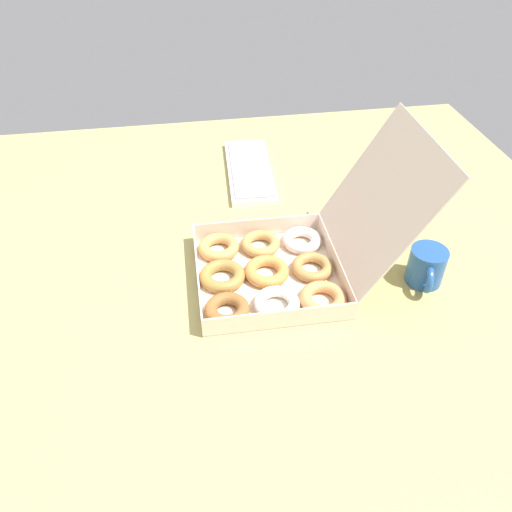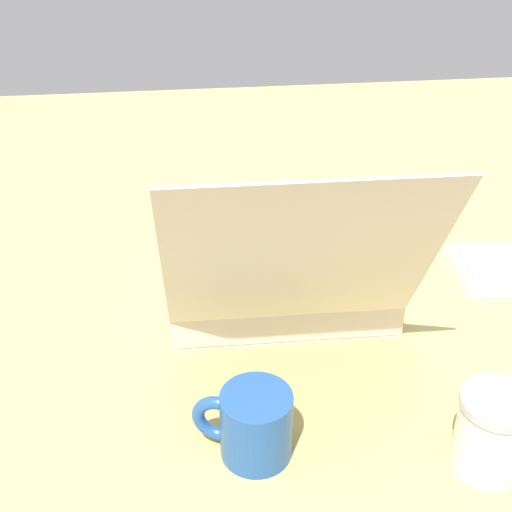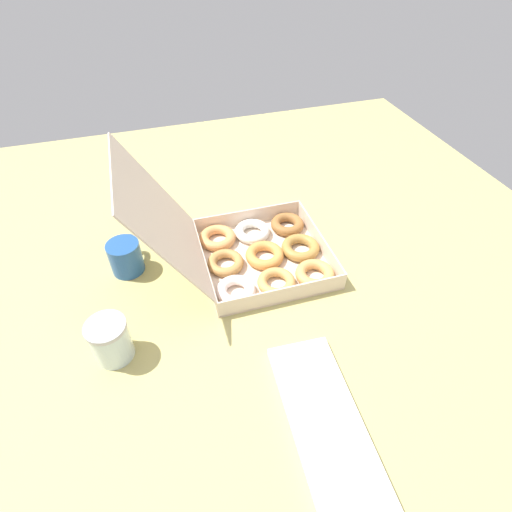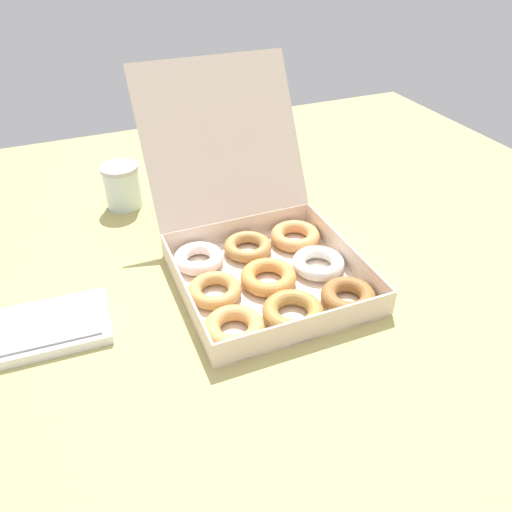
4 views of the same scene
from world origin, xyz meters
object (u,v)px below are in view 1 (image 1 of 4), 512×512
(coffee_mug, at_px, (426,267))
(glass_jar, at_px, (402,199))
(keyboard, at_px, (249,170))
(donut_box, at_px, (279,264))

(coffee_mug, distance_m, glass_jar, 0.27)
(glass_jar, bearing_deg, keyboard, -127.34)
(donut_box, bearing_deg, coffee_mug, 77.77)
(coffee_mug, relative_size, glass_jar, 1.15)
(keyboard, bearing_deg, glass_jar, 52.66)
(coffee_mug, xyz_separation_m, glass_jar, (-0.27, 0.05, 0.01))
(keyboard, relative_size, glass_jar, 3.68)
(keyboard, xyz_separation_m, glass_jar, (0.29, 0.38, 0.04))
(keyboard, height_order, glass_jar, glass_jar)
(glass_jar, bearing_deg, donut_box, -62.61)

